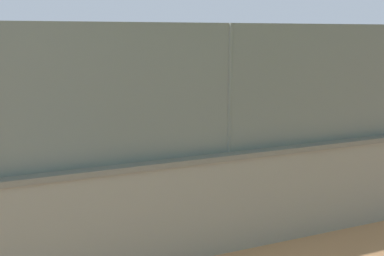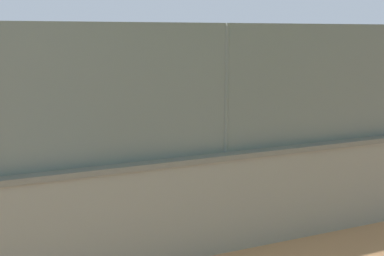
# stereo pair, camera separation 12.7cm
# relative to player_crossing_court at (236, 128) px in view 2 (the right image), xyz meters

# --- Properties ---
(ground_plane) EXTENTS (260.00, 260.00, 0.00)m
(ground_plane) POSITION_rel_player_crossing_court_xyz_m (2.28, -8.60, -0.99)
(ground_plane) COLOR tan
(perimeter_wall) EXTENTS (27.23, 0.61, 1.52)m
(perimeter_wall) POSITION_rel_player_crossing_court_xyz_m (2.15, 3.77, -0.22)
(perimeter_wall) COLOR gray
(perimeter_wall) RESTS_ON ground_plane
(fence_panel_on_wall) EXTENTS (26.75, 0.23, 1.86)m
(fence_panel_on_wall) POSITION_rel_player_crossing_court_xyz_m (2.15, 3.77, 1.46)
(fence_panel_on_wall) COLOR slate
(fence_panel_on_wall) RESTS_ON perimeter_wall
(player_crossing_court) EXTENTS (0.75, 1.19, 1.67)m
(player_crossing_court) POSITION_rel_player_crossing_court_xyz_m (0.00, 0.00, 0.00)
(player_crossing_court) COLOR #591919
(player_crossing_court) RESTS_ON ground_plane
(player_at_service_line) EXTENTS (0.77, 1.18, 1.66)m
(player_at_service_line) POSITION_rel_player_crossing_court_xyz_m (1.37, -4.05, -0.00)
(player_at_service_line) COLOR navy
(player_at_service_line) RESTS_ON ground_plane
(sports_ball) EXTENTS (0.19, 0.19, 0.19)m
(sports_ball) POSITION_rel_player_crossing_court_xyz_m (-0.94, 1.00, -0.89)
(sports_ball) COLOR #3399D8
(sports_ball) RESTS_ON ground_plane
(spare_ball_by_wall) EXTENTS (0.11, 0.11, 0.11)m
(spare_ball_by_wall) POSITION_rel_player_crossing_court_xyz_m (-0.24, 3.02, -0.93)
(spare_ball_by_wall) COLOR yellow
(spare_ball_by_wall) RESTS_ON ground_plane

